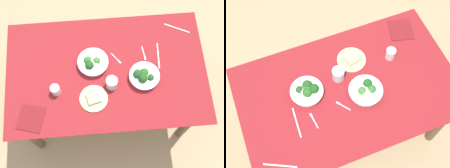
{
  "view_description": "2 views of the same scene",
  "coord_description": "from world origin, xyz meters",
  "views": [
    {
      "loc": [
        0.03,
        0.88,
        2.78
      ],
      "look_at": [
        -0.03,
        0.11,
        0.75
      ],
      "focal_mm": 49.67,
      "sensor_mm": 36.0,
      "label": 1
    },
    {
      "loc": [
        -0.4,
        -0.81,
        2.56
      ],
      "look_at": [
        -0.06,
        0.05,
        0.75
      ],
      "focal_mm": 49.78,
      "sensor_mm": 36.0,
      "label": 2
    }
  ],
  "objects": [
    {
      "name": "ground_plane",
      "position": [
        0.0,
        0.0,
        0.0
      ],
      "size": [
        6.0,
        6.0,
        0.0
      ],
      "primitive_type": "plane",
      "color": "tan"
    },
    {
      "name": "dining_table",
      "position": [
        0.0,
        0.0,
        0.62
      ],
      "size": [
        1.44,
        0.89,
        0.73
      ],
      "color": "maroon",
      "rests_on": "ground_plane"
    },
    {
      "name": "broccoli_bowl_far",
      "position": [
        -0.26,
        0.07,
        0.77
      ],
      "size": [
        0.22,
        0.22,
        0.1
      ],
      "color": "white",
      "rests_on": "dining_table"
    },
    {
      "name": "broccoli_bowl_near",
      "position": [
        0.09,
        -0.06,
        0.76
      ],
      "size": [
        0.22,
        0.22,
        0.09
      ],
      "color": "white",
      "rests_on": "dining_table"
    },
    {
      "name": "bread_side_plate",
      "position": [
        0.1,
        0.2,
        0.74
      ],
      "size": [
        0.2,
        0.2,
        0.04
      ],
      "color": "#B7D684",
      "rests_on": "dining_table"
    },
    {
      "name": "water_glass_center",
      "position": [
        0.36,
        0.13,
        0.77
      ],
      "size": [
        0.07,
        0.07,
        0.08
      ],
      "primitive_type": "cylinder",
      "color": "silver",
      "rests_on": "dining_table"
    },
    {
      "name": "water_glass_side",
      "position": [
        -0.03,
        0.11,
        0.77
      ],
      "size": [
        0.08,
        0.08,
        0.09
      ],
      "primitive_type": "cylinder",
      "color": "silver",
      "rests_on": "dining_table"
    },
    {
      "name": "fork_by_far_bowl",
      "position": [
        -0.29,
        -0.12,
        0.73
      ],
      "size": [
        0.02,
        0.11,
        0.0
      ],
      "rotation": [
        0.0,
        0.0,
        1.7
      ],
      "color": "#B7B7BC",
      "rests_on": "dining_table"
    },
    {
      "name": "fork_by_near_bowl",
      "position": [
        -0.08,
        -0.09,
        0.73
      ],
      "size": [
        0.07,
        0.09,
        0.0
      ],
      "rotation": [
        0.0,
        0.0,
        2.22
      ],
      "color": "#B7B7BC",
      "rests_on": "dining_table"
    },
    {
      "name": "table_knife_left",
      "position": [
        -0.39,
        -0.09,
        0.73
      ],
      "size": [
        0.02,
        0.21,
        0.0
      ],
      "primitive_type": "cube",
      "rotation": [
        0.0,
        0.0,
        4.66
      ],
      "color": "#B7B7BC",
      "rests_on": "dining_table"
    },
    {
      "name": "table_knife_right",
      "position": [
        -0.56,
        -0.31,
        0.73
      ],
      "size": [
        0.19,
        0.1,
        0.0
      ],
      "primitive_type": "cube",
      "rotation": [
        0.0,
        0.0,
        5.82
      ],
      "color": "#B7B7BC",
      "rests_on": "dining_table"
    },
    {
      "name": "napkin_folded_upper",
      "position": [
        0.54,
        0.3,
        0.73
      ],
      "size": [
        0.21,
        0.22,
        0.01
      ],
      "primitive_type": "cube",
      "rotation": [
        0.0,
        0.0,
        -0.27
      ],
      "color": "maroon",
      "rests_on": "dining_table"
    }
  ]
}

